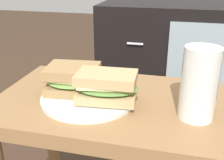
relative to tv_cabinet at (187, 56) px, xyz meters
The scene contains 6 objects.
side_table 0.97m from the tv_cabinet, 102.64° to the right, with size 0.56×0.36×0.46m.
tv_cabinet is the anchor object (origin of this frame).
plate 1.02m from the tv_cabinet, 105.15° to the right, with size 0.23×0.23×0.01m, color silver.
sandwich_front 1.02m from the tv_cabinet, 107.84° to the right, with size 0.15×0.12×0.07m.
sandwich_back 1.03m from the tv_cabinet, 102.46° to the right, with size 0.15×0.11×0.07m.
beer_glass 1.02m from the tv_cabinet, 90.70° to the right, with size 0.07×0.07×0.16m.
Camera 1 is at (0.15, -0.58, 0.76)m, focal length 43.84 mm.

